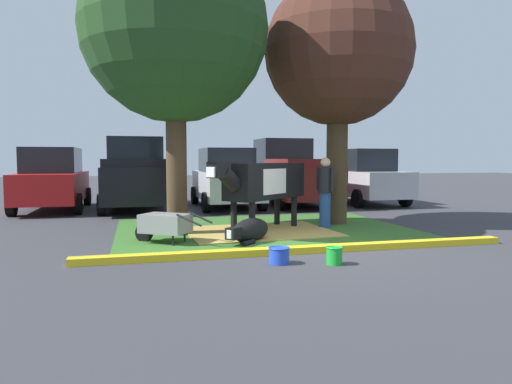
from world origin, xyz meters
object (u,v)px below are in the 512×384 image
(calf_lying, at_px, (250,231))
(pickup_truck_maroon, at_px, (289,174))
(hatchback_white, at_px, (226,179))
(bucket_green, at_px, (334,255))
(shade_tree_left, at_px, (175,30))
(pickup_truck_black, at_px, (136,175))
(sedan_red, at_px, (53,180))
(wheelbarrow, at_px, (164,224))
(sedan_silver, at_px, (363,177))
(cow_holstein, at_px, (263,182))
(shade_tree_right, at_px, (338,53))
(person_handler, at_px, (325,190))
(bucket_blue, at_px, (279,255))

(calf_lying, relative_size, pickup_truck_maroon, 0.22)
(hatchback_white, bearing_deg, bucket_green, -89.90)
(shade_tree_left, relative_size, pickup_truck_black, 1.19)
(shade_tree_left, distance_m, pickup_truck_black, 6.82)
(shade_tree_left, height_order, hatchback_white, shade_tree_left)
(pickup_truck_black, relative_size, pickup_truck_maroon, 1.00)
(sedan_red, xyz_separation_m, pickup_truck_black, (2.60, -0.03, 0.13))
(wheelbarrow, xyz_separation_m, sedan_silver, (7.65, 6.49, 0.60))
(pickup_truck_black, bearing_deg, calf_lying, -73.26)
(shade_tree_left, xyz_separation_m, calf_lying, (1.31, -1.29, -4.15))
(sedan_red, height_order, pickup_truck_black, pickup_truck_black)
(sedan_red, bearing_deg, pickup_truck_black, -0.57)
(cow_holstein, distance_m, hatchback_white, 5.50)
(shade_tree_right, relative_size, person_handler, 3.67)
(pickup_truck_black, bearing_deg, shade_tree_right, -46.40)
(bucket_blue, bearing_deg, bucket_green, -17.81)
(shade_tree_left, distance_m, calf_lying, 4.54)
(person_handler, relative_size, sedan_silver, 0.38)
(sedan_red, bearing_deg, sedan_silver, -2.28)
(cow_holstein, bearing_deg, pickup_truck_maroon, 66.13)
(bucket_green, bearing_deg, shade_tree_left, 121.49)
(sedan_red, bearing_deg, bucket_blue, -62.51)
(shade_tree_right, height_order, sedan_red, shade_tree_right)
(sedan_red, bearing_deg, shade_tree_left, -59.81)
(bucket_green, bearing_deg, wheelbarrow, 134.54)
(bucket_blue, bearing_deg, wheelbarrow, 126.25)
(shade_tree_left, bearing_deg, sedan_red, 120.19)
(hatchback_white, bearing_deg, cow_holstein, -92.11)
(bucket_blue, xyz_separation_m, hatchback_white, (0.81, 8.67, 0.85))
(calf_lying, xyz_separation_m, hatchback_white, (0.81, 6.73, 0.75))
(cow_holstein, distance_m, sedan_red, 8.06)
(cow_holstein, height_order, wheelbarrow, cow_holstein)
(shade_tree_right, xyz_separation_m, person_handler, (-0.61, -0.69, -3.39))
(calf_lying, height_order, wheelbarrow, wheelbarrow)
(shade_tree_right, xyz_separation_m, wheelbarrow, (-4.42, -1.71, -3.91))
(shade_tree_left, distance_m, bucket_blue, 5.50)
(hatchback_white, height_order, pickup_truck_maroon, pickup_truck_maroon)
(bucket_blue, height_order, sedan_red, sedan_red)
(shade_tree_right, height_order, bucket_green, shade_tree_right)
(wheelbarrow, xyz_separation_m, sedan_red, (-3.12, 6.92, 0.60))
(shade_tree_right, distance_m, wheelbarrow, 6.14)
(person_handler, bearing_deg, sedan_silver, 55.00)
(calf_lying, distance_m, pickup_truck_maroon, 8.05)
(sedan_silver, bearing_deg, bucket_blue, -124.46)
(pickup_truck_black, bearing_deg, person_handler, -53.58)
(calf_lying, relative_size, bucket_blue, 3.40)
(shade_tree_right, height_order, hatchback_white, shade_tree_right)
(sedan_red, bearing_deg, bucket_green, -59.33)
(calf_lying, relative_size, person_handler, 0.69)
(bucket_green, height_order, sedan_silver, sedan_silver)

